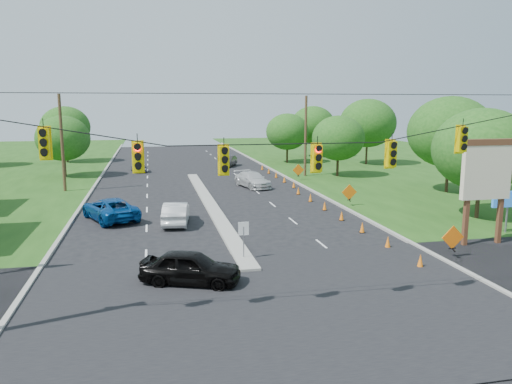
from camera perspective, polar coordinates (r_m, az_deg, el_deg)
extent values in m
plane|color=black|center=(20.80, 1.70, -12.73)|extent=(160.00, 160.00, 0.00)
cube|color=black|center=(20.80, 1.70, -12.73)|extent=(160.00, 14.00, 0.02)
cube|color=gray|center=(49.60, -18.22, 0.15)|extent=(0.25, 110.00, 0.16)
cube|color=gray|center=(51.43, 4.74, 0.95)|extent=(0.25, 110.00, 0.16)
cube|color=gray|center=(40.70, -5.30, -1.45)|extent=(1.00, 34.00, 0.18)
cylinder|color=gray|center=(26.05, -1.42, -5.91)|extent=(0.06, 0.06, 1.80)
cube|color=white|center=(25.84, -1.43, -4.20)|extent=(0.55, 0.04, 0.70)
cylinder|color=black|center=(18.25, 2.57, 6.74)|extent=(24.00, 0.04, 0.04)
cube|color=#FCD903|center=(18.01, -23.02, 5.13)|extent=(0.34, 0.24, 1.00)
cube|color=#FCD903|center=(17.73, -13.33, 3.88)|extent=(0.34, 0.24, 1.00)
cube|color=#FCD903|center=(17.93, -3.67, 3.63)|extent=(0.34, 0.24, 1.00)
cube|color=#FCD903|center=(18.75, 6.99, 3.86)|extent=(0.34, 0.24, 1.00)
cube|color=#FCD903|center=(19.92, 15.21, 4.19)|extent=(0.34, 0.24, 1.00)
cube|color=#FCD903|center=(21.42, 22.47, 5.57)|extent=(0.34, 0.24, 1.00)
cylinder|color=#422D1C|center=(49.40, -21.28, 5.20)|extent=(0.28, 0.28, 9.00)
cylinder|color=#422D1C|center=(56.40, 5.69, 6.33)|extent=(0.28, 0.28, 9.00)
cube|color=#59331E|center=(30.76, 22.92, -1.74)|extent=(0.25, 0.25, 4.40)
cube|color=#59331E|center=(32.06, 26.16, -1.53)|extent=(0.25, 0.25, 4.40)
cube|color=beige|center=(31.08, 24.85, 2.16)|extent=(3.00, 0.35, 3.20)
cube|color=#59331E|center=(30.92, 25.07, 5.19)|extent=(3.20, 0.40, 0.35)
cylinder|color=gray|center=(35.07, 26.74, -2.33)|extent=(0.12, 0.12, 2.40)
cube|color=blue|center=(34.89, 26.86, -0.73)|extent=(2.20, 0.20, 1.00)
cone|color=orange|center=(26.37, 18.27, -7.47)|extent=(0.32, 0.32, 0.70)
cone|color=orange|center=(29.31, 14.83, -5.55)|extent=(0.32, 0.32, 0.70)
cone|color=orange|center=(32.36, 12.05, -3.98)|extent=(0.32, 0.32, 0.70)
cone|color=orange|center=(35.49, 9.76, -2.67)|extent=(0.32, 0.32, 0.70)
cone|color=orange|center=(38.69, 7.85, -1.57)|extent=(0.32, 0.32, 0.70)
cone|color=orange|center=(41.94, 6.24, -0.64)|extent=(0.32, 0.32, 0.70)
cone|color=orange|center=(45.22, 4.86, 0.16)|extent=(0.32, 0.32, 0.70)
cone|color=orange|center=(48.70, 4.35, 0.87)|extent=(0.32, 0.32, 0.70)
cone|color=orange|center=(52.02, 3.27, 1.47)|extent=(0.32, 0.32, 0.70)
cone|color=orange|center=(55.37, 2.32, 1.99)|extent=(0.32, 0.32, 0.70)
cone|color=orange|center=(58.74, 1.47, 2.45)|extent=(0.32, 0.32, 0.70)
cone|color=orange|center=(62.12, 0.72, 2.87)|extent=(0.32, 0.32, 0.70)
cube|color=black|center=(28.36, 21.50, -6.02)|extent=(0.06, 0.58, 0.26)
cube|color=black|center=(28.36, 21.50, -6.02)|extent=(0.06, 0.58, 0.26)
cube|color=orange|center=(28.21, 21.57, -4.85)|extent=(1.27, 0.05, 1.27)
cube|color=black|center=(40.43, 10.59, -0.86)|extent=(0.06, 0.58, 0.26)
cube|color=black|center=(40.43, 10.59, -0.86)|extent=(0.06, 0.58, 0.26)
cube|color=orange|center=(40.32, 10.62, -0.02)|extent=(1.27, 0.05, 1.27)
cube|color=black|center=(53.44, 4.85, 1.89)|extent=(0.06, 0.58, 0.26)
cube|color=black|center=(53.44, 4.85, 1.89)|extent=(0.06, 0.58, 0.26)
cube|color=orange|center=(53.36, 4.86, 2.53)|extent=(1.27, 0.05, 1.27)
cylinder|color=black|center=(59.77, -21.01, 2.80)|extent=(0.28, 0.28, 2.52)
ellipsoid|color=#194C14|center=(59.50, -21.19, 5.75)|extent=(5.88, 5.88, 5.04)
cylinder|color=black|center=(74.80, -20.79, 4.27)|extent=(0.28, 0.28, 2.88)
ellipsoid|color=#194C14|center=(74.58, -20.96, 6.96)|extent=(6.72, 6.72, 5.76)
cylinder|color=black|center=(38.62, 24.02, -0.72)|extent=(0.28, 0.28, 2.88)
ellipsoid|color=#194C14|center=(38.18, 24.39, 4.48)|extent=(6.72, 6.72, 5.76)
cylinder|color=black|center=(48.97, 21.01, 1.79)|extent=(0.28, 0.28, 3.24)
ellipsoid|color=#194C14|center=(48.61, 21.30, 6.41)|extent=(7.56, 7.56, 6.48)
cylinder|color=black|center=(56.92, 9.30, 3.01)|extent=(0.28, 0.28, 2.52)
ellipsoid|color=#194C14|center=(56.63, 9.39, 6.10)|extent=(5.88, 5.88, 5.04)
cylinder|color=black|center=(69.14, 12.51, 4.41)|extent=(0.28, 0.28, 3.24)
ellipsoid|color=#194C14|center=(68.89, 12.64, 7.69)|extent=(7.56, 7.56, 6.48)
cylinder|color=black|center=(77.90, 6.46, 5.05)|extent=(0.28, 0.28, 2.88)
ellipsoid|color=#194C14|center=(77.69, 6.52, 7.64)|extent=(6.72, 6.72, 5.76)
cylinder|color=black|center=(69.50, 3.58, 4.36)|extent=(0.28, 0.28, 2.52)
ellipsoid|color=#194C14|center=(69.27, 3.60, 6.90)|extent=(5.88, 5.88, 5.04)
imported|color=black|center=(22.94, -7.48, -8.54)|extent=(4.89, 3.32, 1.54)
imported|color=silver|center=(34.32, -9.13, -2.38)|extent=(2.16, 4.76, 1.51)
imported|color=navy|center=(36.49, -16.34, -1.87)|extent=(4.69, 6.28, 1.59)
imported|color=silver|center=(48.93, -0.40, 1.42)|extent=(3.34, 5.53, 1.50)
imported|color=slate|center=(62.09, -13.24, 2.90)|extent=(2.15, 4.14, 1.35)
imported|color=black|center=(65.79, -3.21, 3.55)|extent=(3.02, 4.43, 1.38)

